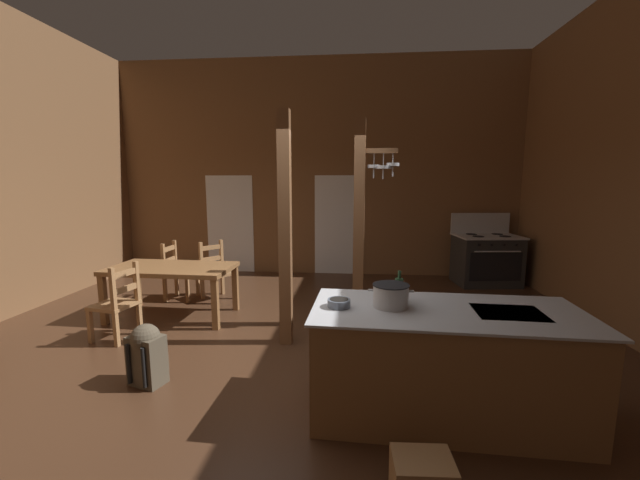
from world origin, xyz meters
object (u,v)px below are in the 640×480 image
at_px(dining_table, 172,272).
at_px(backpack, 147,352).
at_px(kitchen_island, 444,363).
at_px(stockpot_on_counter, 391,295).
at_px(stove_range, 486,259).
at_px(ladderback_chair_by_post, 118,304).
at_px(step_stool, 422,477).
at_px(mixing_bowl_on_counter, 339,303).
at_px(ladderback_chair_near_window, 216,272).
at_px(ladderback_chair_at_table_end, 178,272).
at_px(bottle_tall_on_counter, 399,289).

relative_size(dining_table, backpack, 2.89).
xyz_separation_m(kitchen_island, backpack, (-2.71, 0.25, -0.14)).
height_order(backpack, stockpot_on_counter, stockpot_on_counter).
bearing_deg(dining_table, stove_range, 23.93).
bearing_deg(ladderback_chair_by_post, step_stool, -33.18).
bearing_deg(dining_table, stockpot_on_counter, -34.86).
height_order(kitchen_island, mixing_bowl_on_counter, mixing_bowl_on_counter).
bearing_deg(kitchen_island, ladderback_chair_near_window, 135.57).
xyz_separation_m(ladderback_chair_at_table_end, mixing_bowl_on_counter, (2.77, -2.88, 0.49)).
xyz_separation_m(dining_table, backpack, (0.61, -1.79, -0.34)).
relative_size(step_stool, ladderback_chair_near_window, 0.39).
relative_size(stockpot_on_counter, mixing_bowl_on_counter, 1.95).
xyz_separation_m(stove_range, mixing_bowl_on_counter, (-2.60, -4.30, 0.46)).
height_order(dining_table, ladderback_chair_at_table_end, ladderback_chair_at_table_end).
distance_m(ladderback_chair_near_window, stockpot_on_counter, 3.93).
xyz_separation_m(mixing_bowl_on_counter, bottle_tall_on_counter, (0.51, 0.23, 0.07)).
height_order(step_stool, mixing_bowl_on_counter, mixing_bowl_on_counter).
bearing_deg(backpack, stove_range, 42.28).
xyz_separation_m(stockpot_on_counter, bottle_tall_on_counter, (0.09, 0.18, 0.01)).
xyz_separation_m(ladderback_chair_near_window, ladderback_chair_by_post, (-0.60, -1.74, 0.00)).
height_order(backpack, bottle_tall_on_counter, bottle_tall_on_counter).
xyz_separation_m(stove_range, backpack, (-4.44, -4.04, -0.17)).
distance_m(dining_table, stockpot_on_counter, 3.53).
bearing_deg(step_stool, kitchen_island, 70.97).
relative_size(stove_range, dining_table, 0.77).
height_order(ladderback_chair_near_window, bottle_tall_on_counter, bottle_tall_on_counter).
relative_size(ladderback_chair_near_window, mixing_bowl_on_counter, 5.07).
xyz_separation_m(step_stool, ladderback_chair_near_window, (-2.69, 3.89, 0.27)).
bearing_deg(stockpot_on_counter, stove_range, 62.89).
xyz_separation_m(ladderback_chair_by_post, ladderback_chair_at_table_end, (-0.02, 1.65, 0.00)).
bearing_deg(bottle_tall_on_counter, stove_range, 62.83).
height_order(stockpot_on_counter, bottle_tall_on_counter, bottle_tall_on_counter).
bearing_deg(backpack, kitchen_island, -5.22).
bearing_deg(backpack, stockpot_on_counter, -5.34).
bearing_deg(ladderback_chair_by_post, backpack, -46.90).
xyz_separation_m(stove_range, dining_table, (-5.05, -2.24, 0.17)).
relative_size(stove_range, ladderback_chair_near_window, 1.39).
bearing_deg(dining_table, mixing_bowl_on_counter, -39.93).
bearing_deg(kitchen_island, dining_table, 148.45).
bearing_deg(kitchen_island, stove_range, 68.01).
relative_size(backpack, bottle_tall_on_counter, 2.30).
bearing_deg(bottle_tall_on_counter, dining_table, 148.36).
bearing_deg(ladderback_chair_by_post, stockpot_on_counter, -20.45).
bearing_deg(ladderback_chair_at_table_end, dining_table, -69.47).
bearing_deg(stove_range, ladderback_chair_at_table_end, -165.21).
distance_m(stockpot_on_counter, mixing_bowl_on_counter, 0.43).
distance_m(ladderback_chair_by_post, bottle_tall_on_counter, 3.46).
relative_size(dining_table, stockpot_on_counter, 4.71).
xyz_separation_m(ladderback_chair_by_post, stockpot_on_counter, (3.17, -1.18, 0.55)).
distance_m(kitchen_island, ladderback_chair_by_post, 3.82).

